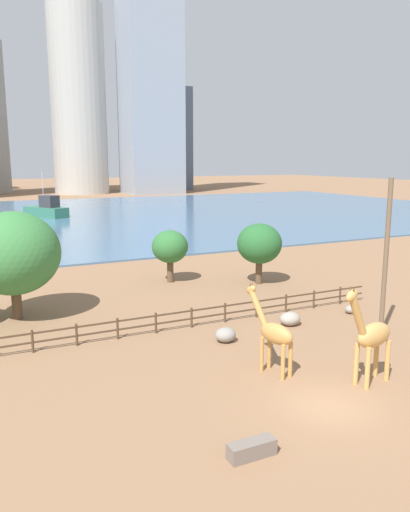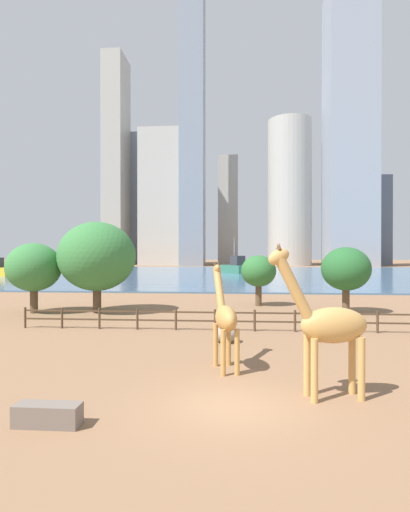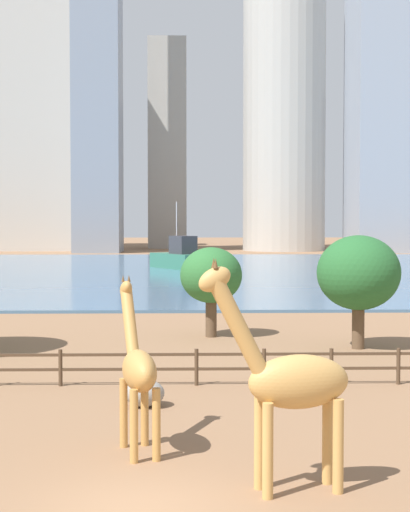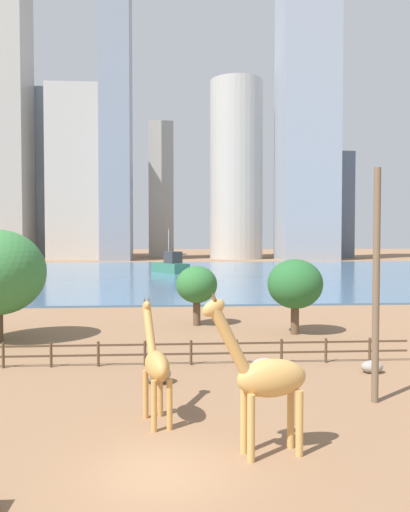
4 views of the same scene
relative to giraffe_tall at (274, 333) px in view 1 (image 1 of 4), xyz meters
name	(u,v)px [view 1 (image 1 of 4)]	position (x,y,z in m)	size (l,w,h in m)	color
ground_plane	(45,217)	(0.18, 75.99, -2.09)	(400.00, 400.00, 0.00)	#8C6647
harbor_water	(47,218)	(0.18, 72.99, -1.99)	(180.00, 86.00, 0.20)	#476B8C
giraffe_tall	(274,333)	(0.00, 0.00, 0.00)	(1.33, 3.17, 4.36)	#C18C47
giraffe_companion	(371,336)	(3.43, -3.00, 0.29)	(3.45, 1.30, 5.04)	tan
utility_pole	(386,259)	(8.78, 1.57, 2.64)	(0.28, 0.28, 9.46)	brown
boulder_near_fence	(352,309)	(10.42, 5.85, -1.79)	(1.09, 0.81, 0.61)	gray
boulder_by_pole	(290,319)	(5.04, 5.62, -1.66)	(1.40, 1.16, 0.87)	gray
boulder_small	(225,335)	(-0.09, 4.83, -1.67)	(1.24, 1.13, 0.85)	gray
feeding_trough	(252,449)	(-4.68, -5.72, -1.79)	(1.80, 0.60, 0.60)	#72665B
enclosure_fence	(200,315)	(-0.22, 7.99, -1.33)	(26.12, 0.14, 1.30)	#4C3826
tree_center_broad	(13,253)	(-10.55, 14.70, 2.35)	(6.09, 6.09, 7.20)	brown
tree_right_tall	(259,244)	(9.07, 15.87, 1.36)	(3.80, 3.80, 5.19)	brown
tree_left_small	(170,247)	(2.48, 19.73, 0.98)	(3.12, 3.12, 4.53)	brown
boat_ferry	(47,210)	(0.43, 74.73, -0.55)	(7.23, 9.39, 8.07)	#337259
skyline_tower_glass	(78,101)	(21.17, 139.99, 25.87)	(16.68, 16.68, 55.92)	#B7B2A8
skyline_block_left	(164,139)	(51.73, 147.31, 15.41)	(17.62, 11.20, 35.00)	slate
skyline_block_right	(149,27)	(41.59, 131.79, 47.61)	(16.77, 15.33, 99.40)	#939EAD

